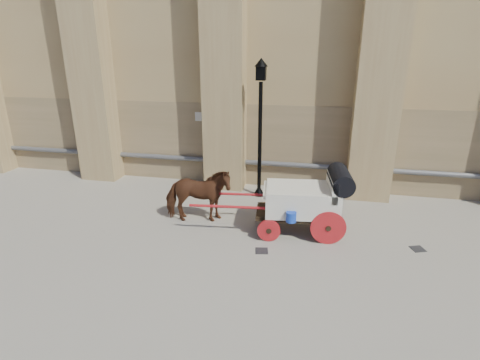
# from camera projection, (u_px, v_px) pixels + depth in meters

# --- Properties ---
(ground) EXTENTS (90.00, 90.00, 0.00)m
(ground) POSITION_uv_depth(u_px,v_px,m) (229.00, 233.00, 10.44)
(ground) COLOR gray
(ground) RESTS_ON ground
(horse) EXTENTS (2.09, 1.26, 1.64)m
(horse) POSITION_uv_depth(u_px,v_px,m) (198.00, 196.00, 10.87)
(horse) COLOR #572E18
(horse) RESTS_ON ground
(carriage) EXTENTS (4.39, 1.67, 1.88)m
(carriage) POSITION_uv_depth(u_px,v_px,m) (307.00, 198.00, 10.17)
(carriage) COLOR black
(carriage) RESTS_ON ground
(street_lamp) EXTENTS (0.43, 0.43, 4.58)m
(street_lamp) POSITION_uv_depth(u_px,v_px,m) (260.00, 126.00, 12.30)
(street_lamp) COLOR black
(street_lamp) RESTS_ON ground
(drain_grate_near) EXTENTS (0.37, 0.37, 0.01)m
(drain_grate_near) POSITION_uv_depth(u_px,v_px,m) (262.00, 251.00, 9.51)
(drain_grate_near) COLOR black
(drain_grate_near) RESTS_ON ground
(drain_grate_far) EXTENTS (0.41, 0.41, 0.01)m
(drain_grate_far) POSITION_uv_depth(u_px,v_px,m) (418.00, 249.00, 9.60)
(drain_grate_far) COLOR black
(drain_grate_far) RESTS_ON ground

